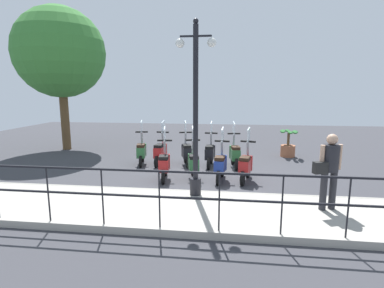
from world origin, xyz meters
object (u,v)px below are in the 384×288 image
(scooter_near_1, at_px, (220,165))
(scooter_far_3, at_px, (161,151))
(lamp_post_near, at_px, (196,121))
(pedestrian_with_bag, at_px, (329,166))
(tree_large, at_px, (60,53))
(potted_palm, at_px, (288,145))
(scooter_near_2, at_px, (193,163))
(scooter_far_0, at_px, (235,154))
(scooter_far_2, at_px, (186,152))
(scooter_near_0, at_px, (246,165))
(scooter_near_3, at_px, (164,164))
(scooter_far_4, at_px, (141,151))
(scooter_far_1, at_px, (210,153))

(scooter_near_1, xyz_separation_m, scooter_far_3, (1.65, 2.15, 0.00))
(lamp_post_near, height_order, pedestrian_with_bag, lamp_post_near)
(tree_large, xyz_separation_m, potted_palm, (-0.33, -9.52, -3.71))
(scooter_near_2, bearing_deg, pedestrian_with_bag, -137.94)
(scooter_near_1, relative_size, scooter_far_3, 1.00)
(scooter_far_0, distance_m, scooter_far_2, 1.67)
(scooter_near_0, bearing_deg, tree_large, 76.66)
(scooter_near_0, height_order, scooter_far_0, same)
(scooter_near_2, bearing_deg, scooter_near_3, 90.94)
(scooter_near_0, xyz_separation_m, scooter_far_3, (1.62, 2.87, 0.00))
(scooter_near_3, bearing_deg, scooter_far_3, 8.80)
(scooter_near_1, xyz_separation_m, scooter_near_3, (-0.09, 1.64, 0.00))
(potted_palm, height_order, scooter_far_0, scooter_far_0)
(scooter_near_1, bearing_deg, scooter_far_3, 58.63)
(scooter_far_4, bearing_deg, scooter_near_3, -156.18)
(lamp_post_near, bearing_deg, scooter_near_2, 8.43)
(scooter_far_2, bearing_deg, scooter_near_0, -145.07)
(scooter_far_2, bearing_deg, scooter_far_0, -107.93)
(pedestrian_with_bag, relative_size, scooter_near_0, 1.03)
(scooter_far_3, height_order, scooter_far_4, same)
(pedestrian_with_bag, bearing_deg, scooter_far_4, 34.14)
(lamp_post_near, xyz_separation_m, scooter_far_3, (3.30, 1.61, -1.42))
(scooter_near_0, bearing_deg, scooter_far_1, 48.86)
(potted_palm, xyz_separation_m, scooter_far_0, (-1.99, 2.12, 0.04))
(tree_large, xyz_separation_m, scooter_near_3, (-4.02, -5.33, -3.67))
(pedestrian_with_bag, xyz_separation_m, scooter_near_3, (2.11, 3.91, -0.60))
(lamp_post_near, distance_m, scooter_far_1, 3.57)
(scooter_far_3, bearing_deg, scooter_far_2, -80.64)
(scooter_far_0, distance_m, scooter_far_1, 0.84)
(scooter_near_2, height_order, scooter_far_2, same)
(tree_large, height_order, scooter_far_2, tree_large)
(scooter_far_2, relative_size, scooter_far_4, 1.00)
(scooter_near_1, distance_m, scooter_far_0, 1.67)
(tree_large, xyz_separation_m, scooter_near_0, (-3.90, -7.69, -3.67))
(lamp_post_near, xyz_separation_m, scooter_near_3, (1.56, 1.10, -1.42))
(pedestrian_with_bag, xyz_separation_m, scooter_far_1, (3.83, 2.68, -0.60))
(lamp_post_near, distance_m, tree_large, 8.81)
(lamp_post_near, height_order, potted_palm, lamp_post_near)
(scooter_far_1, xyz_separation_m, scooter_far_2, (0.08, 0.83, 0.00))
(scooter_near_2, distance_m, scooter_far_3, 2.07)
(lamp_post_near, bearing_deg, scooter_far_4, 35.12)
(scooter_near_3, bearing_deg, scooter_far_1, -43.32)
(scooter_far_2, relative_size, scooter_far_3, 1.00)
(scooter_far_2, xyz_separation_m, scooter_far_3, (-0.06, 0.91, 0.00))
(lamp_post_near, relative_size, scooter_far_4, 2.59)
(scooter_far_1, distance_m, scooter_far_4, 2.42)
(lamp_post_near, height_order, scooter_near_2, lamp_post_near)
(lamp_post_near, distance_m, potted_palm, 6.27)
(lamp_post_near, relative_size, scooter_near_1, 2.59)
(potted_palm, bearing_deg, pedestrian_with_bag, 177.23)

